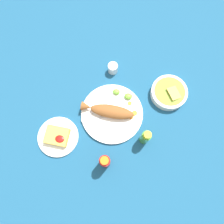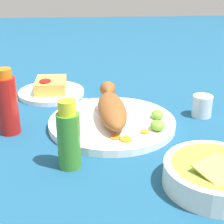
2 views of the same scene
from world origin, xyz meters
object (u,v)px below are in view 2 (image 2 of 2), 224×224
object	(u,v)px
fried_fish	(111,107)
hot_sauce_bottle_red	(7,104)
side_plate_fries	(51,93)
main_plate	(112,123)
fork_far	(111,106)
guacamole_bowl	(215,174)
fork_near	(94,109)
salt_cup	(202,107)
hot_sauce_bottle_green	(69,137)

from	to	relation	value
fried_fish	hot_sauce_bottle_red	world-z (taller)	hot_sauce_bottle_red
hot_sauce_bottle_red	side_plate_fries	size ratio (longest dim) A/B	0.78
main_plate	fork_far	xyz separation A→B (m)	(-0.08, 0.00, 0.01)
main_plate	side_plate_fries	xyz separation A→B (m)	(-0.24, -0.17, -0.00)
guacamole_bowl	fork_near	bearing A→B (deg)	-148.39
fried_fish	guacamole_bowl	distance (m)	0.33
salt_cup	side_plate_fries	xyz separation A→B (m)	(-0.19, -0.41, -0.02)
fork_near	hot_sauce_bottle_red	xyz separation A→B (m)	(0.09, -0.20, 0.06)
fried_fish	salt_cup	size ratio (longest dim) A/B	4.66
fork_near	fork_far	distance (m)	0.05
hot_sauce_bottle_red	side_plate_fries	distance (m)	0.28
fork_near	hot_sauce_bottle_green	world-z (taller)	hot_sauce_bottle_green
hot_sauce_bottle_green	guacamole_bowl	xyz separation A→B (m)	(0.09, 0.26, -0.04)
hot_sauce_bottle_red	salt_cup	xyz separation A→B (m)	(-0.06, 0.49, -0.05)
fork_near	hot_sauce_bottle_green	size ratio (longest dim) A/B	1.27
main_plate	fried_fish	xyz separation A→B (m)	(-0.02, -0.00, 0.03)
salt_cup	main_plate	bearing A→B (deg)	-79.59
fork_near	hot_sauce_bottle_green	bearing A→B (deg)	147.82
fork_near	fork_far	world-z (taller)	same
hot_sauce_bottle_red	main_plate	bearing A→B (deg)	94.12
main_plate	fried_fish	world-z (taller)	fried_fish
hot_sauce_bottle_red	fried_fish	bearing A→B (deg)	97.76
hot_sauce_bottle_green	side_plate_fries	bearing A→B (deg)	-170.14
fried_fish	fork_near	world-z (taller)	fried_fish
guacamole_bowl	fried_fish	bearing A→B (deg)	-149.74
fried_fish	salt_cup	bearing A→B (deg)	95.26
fork_far	hot_sauce_bottle_green	bearing A→B (deg)	115.12
side_plate_fries	fork_near	bearing A→B (deg)	37.06
fork_far	side_plate_fries	world-z (taller)	fork_far
main_plate	side_plate_fries	distance (m)	0.29
fork_near	side_plate_fries	size ratio (longest dim) A/B	0.89
fried_fish	salt_cup	distance (m)	0.25
fried_fish	fork_far	xyz separation A→B (m)	(-0.07, 0.00, -0.02)
fork_near	hot_sauce_bottle_red	world-z (taller)	hot_sauce_bottle_red
guacamole_bowl	main_plate	bearing A→B (deg)	-148.36
hot_sauce_bottle_red	hot_sauce_bottle_green	distance (m)	0.22
main_plate	side_plate_fries	size ratio (longest dim) A/B	1.56
main_plate	side_plate_fries	world-z (taller)	main_plate
fork_far	guacamole_bowl	world-z (taller)	guacamole_bowl
fork_far	hot_sauce_bottle_green	xyz separation A→B (m)	(0.26, -0.10, 0.05)
fork_near	guacamole_bowl	world-z (taller)	guacamole_bowl
fork_near	hot_sauce_bottle_red	size ratio (longest dim) A/B	1.13
hot_sauce_bottle_green	salt_cup	bearing A→B (deg)	123.45
main_plate	fried_fish	size ratio (longest dim) A/B	1.18
hot_sauce_bottle_red	fork_near	bearing A→B (deg)	112.95
hot_sauce_bottle_green	salt_cup	world-z (taller)	hot_sauce_bottle_green
main_plate	guacamole_bowl	distance (m)	0.32
fork_near	salt_cup	distance (m)	0.29
fork_far	guacamole_bowl	xyz separation A→B (m)	(0.35, 0.16, 0.01)
salt_cup	side_plate_fries	distance (m)	0.46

